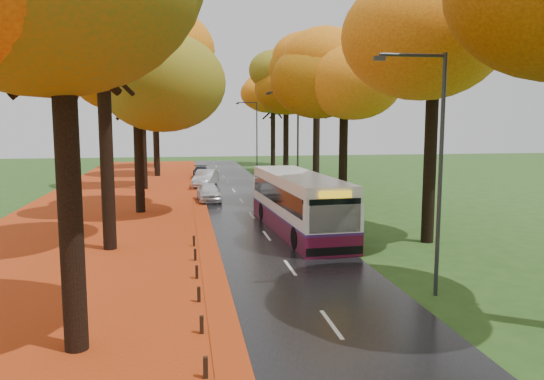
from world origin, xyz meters
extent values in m
cube|color=black|center=(0.00, 25.00, 0.02)|extent=(6.50, 90.00, 0.04)
cube|color=silver|center=(0.00, 25.00, 0.04)|extent=(0.12, 90.00, 0.01)
cube|color=#9A270E|center=(-9.00, 25.00, 0.01)|extent=(12.00, 90.00, 0.02)
cube|color=#BA4313|center=(-3.05, 25.00, 0.04)|extent=(0.90, 90.00, 0.01)
cylinder|color=black|center=(-6.90, 5.50, 4.29)|extent=(0.60, 0.60, 8.58)
cylinder|color=black|center=(-7.50, 16.50, 4.58)|extent=(0.60, 0.60, 9.15)
ellipsoid|color=orange|center=(-7.50, 16.50, 10.30)|extent=(8.00, 8.00, 6.24)
cylinder|color=black|center=(-6.90, 26.50, 4.00)|extent=(0.60, 0.60, 8.00)
ellipsoid|color=orange|center=(-6.90, 26.50, 9.00)|extent=(9.20, 9.20, 7.18)
cylinder|color=black|center=(-7.50, 38.50, 4.29)|extent=(0.60, 0.60, 8.58)
ellipsoid|color=orange|center=(-7.50, 38.50, 9.65)|extent=(8.00, 8.00, 6.24)
cylinder|color=black|center=(-6.90, 49.50, 4.58)|extent=(0.60, 0.60, 9.15)
ellipsoid|color=orange|center=(-6.90, 49.50, 10.30)|extent=(9.20, 9.20, 7.18)
cylinder|color=black|center=(-7.50, 59.50, 4.00)|extent=(0.60, 0.60, 8.00)
ellipsoid|color=orange|center=(-7.50, 59.50, 9.00)|extent=(8.00, 8.00, 6.24)
cylinder|color=black|center=(7.50, 15.50, 4.61)|extent=(0.60, 0.60, 9.22)
ellipsoid|color=#BF7E0E|center=(7.50, 15.50, 10.37)|extent=(8.20, 8.20, 6.40)
cylinder|color=black|center=(6.90, 27.50, 4.10)|extent=(0.60, 0.60, 8.19)
ellipsoid|color=#BF7E0E|center=(6.90, 27.50, 9.22)|extent=(9.20, 9.20, 7.18)
cylinder|color=black|center=(7.50, 37.50, 4.35)|extent=(0.60, 0.60, 8.70)
ellipsoid|color=#BF7E0E|center=(7.50, 37.50, 9.79)|extent=(8.20, 8.20, 6.40)
cylinder|color=black|center=(6.90, 48.50, 4.61)|extent=(0.60, 0.60, 9.22)
ellipsoid|color=#BF7E0E|center=(6.90, 48.50, 10.37)|extent=(9.20, 9.20, 7.18)
cylinder|color=black|center=(7.50, 60.50, 4.10)|extent=(0.60, 0.60, 8.19)
ellipsoid|color=#BF7E0E|center=(7.50, 60.50, 9.22)|extent=(8.20, 8.20, 6.40)
cube|color=black|center=(-3.70, 3.40, 0.26)|extent=(0.11, 0.11, 0.52)
cube|color=black|center=(-3.70, 6.00, 0.26)|extent=(0.11, 0.11, 0.52)
cube|color=black|center=(-3.70, 8.60, 0.26)|extent=(0.11, 0.11, 0.52)
cube|color=black|center=(-3.70, 11.20, 0.26)|extent=(0.11, 0.11, 0.52)
cube|color=black|center=(-3.70, 13.80, 0.26)|extent=(0.11, 0.11, 0.52)
cube|color=black|center=(-3.70, 16.40, 0.26)|extent=(0.11, 0.11, 0.52)
cylinder|color=#333538|center=(4.20, 8.00, 4.00)|extent=(0.14, 0.14, 8.00)
cylinder|color=#333538|center=(3.10, 8.00, 7.90)|extent=(2.20, 0.11, 0.11)
cube|color=#333538|center=(2.00, 8.00, 7.78)|extent=(0.35, 0.18, 0.14)
cylinder|color=#333538|center=(4.20, 30.00, 4.00)|extent=(0.14, 0.14, 8.00)
cylinder|color=#333538|center=(3.10, 30.00, 7.90)|extent=(2.20, 0.11, 0.11)
cube|color=#333538|center=(2.00, 30.00, 7.78)|extent=(0.35, 0.18, 0.14)
cylinder|color=#333538|center=(4.20, 52.00, 4.00)|extent=(0.14, 0.14, 8.00)
cylinder|color=#333538|center=(3.10, 52.00, 7.90)|extent=(2.20, 0.11, 0.11)
cube|color=#333538|center=(2.00, 52.00, 7.78)|extent=(0.35, 0.18, 0.14)
cube|color=#530C25|center=(1.83, 18.87, 0.51)|extent=(3.29, 11.59, 0.94)
cube|color=white|center=(1.83, 18.87, 1.65)|extent=(3.29, 11.59, 1.35)
cube|color=white|center=(1.83, 18.87, 2.70)|extent=(3.22, 11.36, 0.73)
cube|color=#3B1856|center=(1.83, 18.87, 1.03)|extent=(3.31, 11.61, 0.12)
cube|color=black|center=(1.83, 18.87, 2.07)|extent=(3.27, 10.68, 0.89)
cube|color=black|center=(2.18, 13.18, 1.86)|extent=(2.29, 0.20, 1.46)
cube|color=yellow|center=(2.18, 13.18, 2.77)|extent=(1.43, 0.15, 0.29)
cube|color=black|center=(2.17, 13.20, 0.33)|extent=(2.55, 0.27, 0.36)
cylinder|color=black|center=(0.89, 14.91, 0.56)|extent=(0.35, 1.06, 1.04)
cylinder|color=black|center=(3.25, 15.05, 0.56)|extent=(0.35, 1.06, 1.04)
cylinder|color=black|center=(0.44, 22.23, 0.56)|extent=(0.35, 1.06, 1.04)
cylinder|color=black|center=(2.80, 22.37, 0.56)|extent=(0.35, 1.06, 1.04)
imported|color=silver|center=(-2.35, 30.33, 0.71)|extent=(1.81, 4.00, 1.33)
imported|color=#ACB0B4|center=(-2.21, 38.96, 0.79)|extent=(2.61, 4.79, 1.50)
imported|color=black|center=(-2.35, 46.49, 0.63)|extent=(1.67, 4.07, 1.18)
camera|label=1|loc=(-4.09, -8.12, 5.84)|focal=35.00mm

